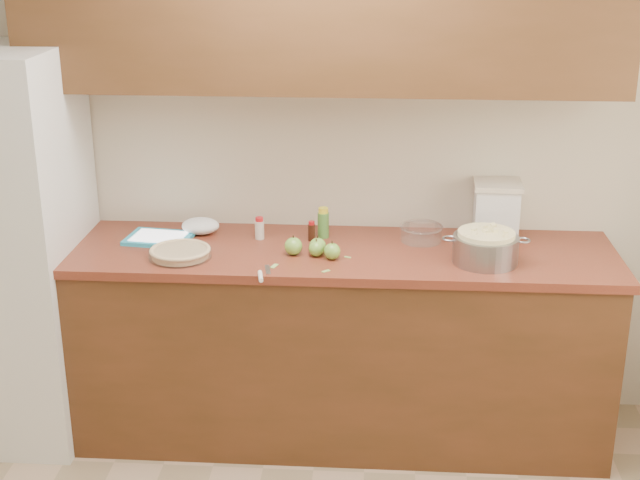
# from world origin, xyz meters

# --- Properties ---
(room_shell) EXTENTS (3.60, 3.60, 3.60)m
(room_shell) POSITION_xyz_m (0.00, 0.00, 1.30)
(room_shell) COLOR tan
(room_shell) RESTS_ON ground
(counter_run) EXTENTS (2.64, 0.68, 0.92)m
(counter_run) POSITION_xyz_m (0.00, 1.48, 0.46)
(counter_run) COLOR #5B2F19
(counter_run) RESTS_ON ground
(upper_cabinets) EXTENTS (2.60, 0.34, 0.70)m
(upper_cabinets) POSITION_xyz_m (0.00, 1.63, 1.95)
(upper_cabinets) COLOR #55321A
(upper_cabinets) RESTS_ON room_shell
(fridge) EXTENTS (0.70, 0.70, 1.80)m
(fridge) POSITION_xyz_m (-1.44, 1.44, 0.90)
(fridge) COLOR silver
(fridge) RESTS_ON ground
(pie) EXTENTS (0.27, 0.27, 0.04)m
(pie) POSITION_xyz_m (-0.59, 1.33, 0.94)
(pie) COLOR silver
(pie) RESTS_ON counter_run
(colander) EXTENTS (0.37, 0.28, 0.14)m
(colander) POSITION_xyz_m (0.72, 1.36, 0.99)
(colander) COLOR gray
(colander) RESTS_ON counter_run
(flour_canister) EXTENTS (0.22, 0.22, 0.26)m
(flour_canister) POSITION_xyz_m (0.80, 1.69, 1.05)
(flour_canister) COLOR white
(flour_canister) RESTS_ON counter_run
(tablet) EXTENTS (0.31, 0.25, 0.02)m
(tablet) POSITION_xyz_m (-0.74, 1.54, 0.93)
(tablet) COLOR #2AA9CE
(tablet) RESTS_ON counter_run
(paring_knife) EXTENTS (0.05, 0.20, 0.02)m
(paring_knife) POSITION_xyz_m (-0.21, 1.13, 0.93)
(paring_knife) COLOR gray
(paring_knife) RESTS_ON counter_run
(lemon_bottle) EXTENTS (0.05, 0.05, 0.14)m
(lemon_bottle) POSITION_xyz_m (0.01, 1.63, 0.99)
(lemon_bottle) COLOR #4C8C38
(lemon_bottle) RESTS_ON counter_run
(cinnamon_shaker) EXTENTS (0.04, 0.04, 0.10)m
(cinnamon_shaker) POSITION_xyz_m (-0.28, 1.59, 0.97)
(cinnamon_shaker) COLOR beige
(cinnamon_shaker) RESTS_ON counter_run
(vanilla_bottle) EXTENTS (0.03, 0.03, 0.09)m
(vanilla_bottle) POSITION_xyz_m (-0.04, 1.58, 0.96)
(vanilla_bottle) COLOR black
(vanilla_bottle) RESTS_ON counter_run
(mixing_bowl) EXTENTS (0.20, 0.20, 0.07)m
(mixing_bowl) POSITION_xyz_m (0.46, 1.61, 0.96)
(mixing_bowl) COLOR silver
(mixing_bowl) RESTS_ON counter_run
(paper_towel) EXTENTS (0.21, 0.19, 0.07)m
(paper_towel) POSITION_xyz_m (-0.57, 1.65, 0.96)
(paper_towel) COLOR white
(paper_towel) RESTS_ON counter_run
(apple_left) EXTENTS (0.08, 0.08, 0.09)m
(apple_left) POSITION_xyz_m (-0.10, 1.39, 0.96)
(apple_left) COLOR #72AC3B
(apple_left) RESTS_ON counter_run
(apple_center) EXTENTS (0.08, 0.08, 0.09)m
(apple_center) POSITION_xyz_m (0.00, 1.41, 0.96)
(apple_center) COLOR #72AC3B
(apple_center) RESTS_ON counter_run
(apple_front) EXTENTS (0.07, 0.07, 0.08)m
(apple_front) POSITION_xyz_m (-0.00, 1.38, 0.95)
(apple_front) COLOR #72AC3B
(apple_front) RESTS_ON counter_run
(apple_extra) EXTENTS (0.07, 0.07, 0.08)m
(apple_extra) POSITION_xyz_m (0.07, 1.35, 0.96)
(apple_extra) COLOR #72AC3B
(apple_extra) RESTS_ON counter_run
(peel_a) EXTENTS (0.03, 0.02, 0.00)m
(peel_a) POSITION_xyz_m (0.13, 1.38, 0.92)
(peel_a) COLOR #9BC962
(peel_a) RESTS_ON counter_run
(peel_b) EXTENTS (0.04, 0.04, 0.00)m
(peel_b) POSITION_xyz_m (0.05, 1.21, 0.92)
(peel_b) COLOR #9BC962
(peel_b) RESTS_ON counter_run
(peel_c) EXTENTS (0.03, 0.05, 0.00)m
(peel_c) POSITION_xyz_m (-0.17, 1.25, 0.92)
(peel_c) COLOR #9BC962
(peel_c) RESTS_ON counter_run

